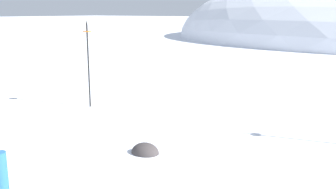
{
  "coord_description": "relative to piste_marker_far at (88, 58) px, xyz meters",
  "views": [
    {
      "loc": [
        3.15,
        -1.38,
        2.29
      ],
      "look_at": [
        -0.22,
        3.5,
        1.0
      ],
      "focal_mm": 40.98,
      "sensor_mm": 36.0,
      "label": 1
    }
  ],
  "objects": [
    {
      "name": "rock_mid",
      "position": [
        3.07,
        -1.74,
        -1.19
      ],
      "size": [
        0.48,
        0.41,
        0.34
      ],
      "color": "#383333",
      "rests_on": "ground"
    },
    {
      "name": "piste_marker_far",
      "position": [
        0.0,
        0.0,
        0.0
      ],
      "size": [
        0.2,
        0.2,
        2.09
      ],
      "color": "black",
      "rests_on": "ground"
    }
  ]
}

